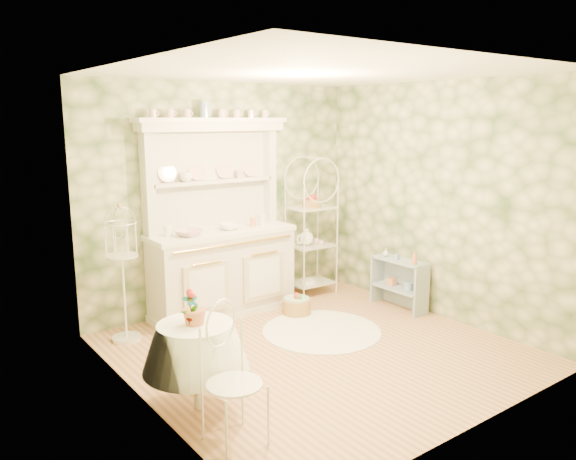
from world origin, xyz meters
TOP-DOWN VIEW (x-y plane):
  - floor at (0.00, 0.00)m, footprint 3.60×3.60m
  - ceiling at (0.00, 0.00)m, footprint 3.60×3.60m
  - wall_left at (-1.80, 0.00)m, footprint 3.60×3.60m
  - wall_right at (1.80, 0.00)m, footprint 3.60×3.60m
  - wall_back at (0.00, 1.80)m, footprint 3.60×3.60m
  - wall_front at (0.00, -1.80)m, footprint 3.60×3.60m
  - kitchen_dresser at (-0.20, 1.52)m, footprint 1.87×0.61m
  - bakers_rack at (1.12, 1.49)m, footprint 0.59×0.43m
  - side_shelf at (1.60, 0.39)m, footprint 0.29×0.71m
  - round_table at (-1.51, -0.31)m, footprint 0.85×0.85m
  - cafe_chair at (-1.52, -0.90)m, footprint 0.55×0.55m
  - birdcage_stand at (-1.44, 1.40)m, footprint 0.36×0.36m
  - floor_basket at (0.48, 0.97)m, footprint 0.43×0.43m
  - lace_rug at (0.36, 0.37)m, footprint 1.67×1.67m
  - bowl_floral at (-0.66, 1.44)m, footprint 0.38×0.38m
  - bowl_white at (-0.11, 1.49)m, footprint 0.25×0.25m
  - cup_left at (-0.55, 1.68)m, footprint 0.17×0.17m
  - cup_right at (0.15, 1.68)m, footprint 0.11×0.11m
  - potted_geranium at (-1.55, -0.34)m, footprint 0.16×0.12m
  - bottle_amber at (1.55, 0.13)m, footprint 0.08×0.08m
  - bottle_blue at (1.55, 0.40)m, footprint 0.05×0.05m
  - bottle_glass at (1.57, 0.60)m, footprint 0.08×0.08m

SIDE VIEW (x-z plane):
  - floor at x=0.00m, z-range 0.00..0.00m
  - lace_rug at x=0.36m, z-range 0.00..0.01m
  - floor_basket at x=0.48m, z-range 0.00..0.23m
  - side_shelf at x=1.60m, z-range 0.00..0.60m
  - round_table at x=-1.51m, z-range 0.00..0.73m
  - cafe_chair at x=-1.52m, z-range 0.00..0.92m
  - bottle_glass at x=1.57m, z-range 0.60..0.70m
  - bottle_blue at x=1.55m, z-range 0.60..0.70m
  - bottle_amber at x=1.55m, z-range 0.60..0.76m
  - birdcage_stand at x=-1.44m, z-range 0.00..1.45m
  - potted_geranium at x=-1.55m, z-range 0.71..0.99m
  - bakers_rack at x=1.12m, z-range 0.00..1.86m
  - bowl_floral at x=-0.66m, z-range 0.98..1.05m
  - bowl_white at x=-0.11m, z-range 0.98..1.05m
  - kitchen_dresser at x=-0.20m, z-range 0.00..2.29m
  - wall_left at x=-1.80m, z-range 1.35..1.35m
  - wall_right at x=1.80m, z-range 1.35..1.35m
  - wall_back at x=0.00m, z-range 1.35..1.35m
  - wall_front at x=0.00m, z-range 1.35..1.35m
  - cup_left at x=-0.55m, z-range 1.56..1.66m
  - cup_right at x=0.15m, z-range 1.56..1.66m
  - ceiling at x=0.00m, z-range 2.70..2.70m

